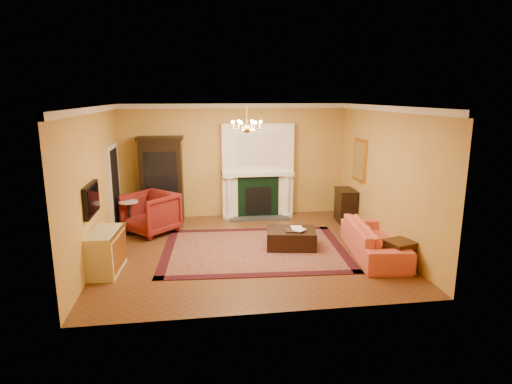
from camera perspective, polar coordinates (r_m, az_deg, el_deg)
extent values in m
cube|color=brown|center=(9.19, -1.16, -7.74)|extent=(6.00, 5.50, 0.02)
cube|color=white|center=(8.61, -1.25, 11.44)|extent=(6.00, 5.50, 0.02)
cube|color=gold|center=(11.48, -2.90, 4.19)|extent=(6.00, 0.02, 3.00)
cube|color=gold|center=(6.12, 1.98, -3.44)|extent=(6.00, 0.02, 3.00)
cube|color=gold|center=(8.93, -20.75, 0.90)|extent=(0.02, 5.50, 3.00)
cube|color=gold|center=(9.61, 16.91, 1.97)|extent=(0.02, 5.50, 3.00)
cube|color=white|center=(11.43, 0.19, 2.89)|extent=(1.90, 0.32, 2.50)
cube|color=silver|center=(11.17, 0.32, 5.78)|extent=(1.10, 0.01, 0.80)
cube|color=black|center=(11.40, 0.31, -0.72)|extent=(1.10, 0.02, 1.10)
cube|color=black|center=(11.42, 0.32, -1.21)|extent=(0.70, 0.02, 0.75)
cube|color=#333333|center=(11.42, 0.40, -3.45)|extent=(1.60, 0.50, 0.04)
cube|color=white|center=(11.38, 0.23, 2.49)|extent=(1.90, 0.44, 0.10)
cylinder|color=white|center=(11.30, -3.59, -0.67)|extent=(0.14, 0.14, 1.18)
cylinder|color=white|center=(11.52, 4.16, -0.41)|extent=(0.14, 0.14, 1.18)
cube|color=white|center=(11.31, -2.96, 11.38)|extent=(6.00, 0.08, 0.12)
cube|color=white|center=(8.76, -21.17, 10.17)|extent=(0.08, 5.50, 0.12)
cube|color=white|center=(9.44, 17.20, 10.58)|extent=(0.08, 5.50, 0.12)
cube|color=silver|center=(10.64, -18.39, 0.40)|extent=(0.08, 1.05, 2.10)
cube|color=black|center=(10.64, -18.20, 0.25)|extent=(0.02, 0.85, 1.95)
cube|color=black|center=(8.38, -21.12, -0.93)|extent=(0.08, 0.95, 0.58)
cube|color=black|center=(8.37, -20.82, -0.92)|extent=(0.01, 0.85, 0.48)
cube|color=gold|center=(10.84, 13.66, 4.13)|extent=(0.05, 0.76, 1.05)
cube|color=white|center=(10.83, 13.53, 4.13)|extent=(0.01, 0.62, 0.90)
cylinder|color=gold|center=(8.62, -1.25, 10.04)|extent=(0.03, 0.03, 0.40)
sphere|color=gold|center=(8.63, -1.24, 8.39)|extent=(0.16, 0.16, 0.16)
sphere|color=#FFE5B2|center=(8.66, 0.62, 9.33)|extent=(0.07, 0.07, 0.07)
sphere|color=#FFE5B2|center=(8.88, -0.53, 9.42)|extent=(0.07, 0.07, 0.07)
sphere|color=#FFE5B2|center=(8.85, -2.35, 9.39)|extent=(0.07, 0.07, 0.07)
sphere|color=#FFE5B2|center=(8.60, -3.12, 9.29)|extent=(0.07, 0.07, 0.07)
sphere|color=#FFE5B2|center=(8.37, -2.00, 9.20)|extent=(0.07, 0.07, 0.07)
sphere|color=#FFE5B2|center=(8.40, -0.08, 9.23)|extent=(0.07, 0.07, 0.07)
cube|color=#4E101A|center=(9.18, -0.23, -7.65)|extent=(4.03, 3.13, 0.02)
cube|color=black|center=(11.28, -12.45, 1.43)|extent=(1.08, 0.54, 2.10)
imported|color=maroon|center=(10.41, -13.89, -2.50)|extent=(1.43, 1.43, 1.07)
cylinder|color=black|center=(10.62, -16.40, -5.24)|extent=(0.31, 0.31, 0.04)
cylinder|color=black|center=(10.51, -16.53, -3.27)|extent=(0.07, 0.07, 0.71)
cylinder|color=white|center=(10.42, -16.66, -1.27)|extent=(0.45, 0.45, 0.03)
cube|color=beige|center=(8.44, -19.37, -7.49)|extent=(0.57, 1.08, 0.78)
imported|color=#CF5641|center=(9.07, 15.52, -5.50)|extent=(0.91, 2.31, 0.88)
cube|color=#351C0E|center=(8.60, 18.53, -7.99)|extent=(0.55, 0.55, 0.51)
cube|color=black|center=(11.31, 11.84, -1.84)|extent=(0.48, 0.77, 0.82)
cube|color=black|center=(9.27, 4.70, -6.16)|extent=(1.15, 0.92, 0.39)
cube|color=black|center=(9.14, 5.14, -5.10)|extent=(0.41, 0.33, 0.03)
imported|color=gray|center=(9.14, 4.76, -3.99)|extent=(0.23, 0.05, 0.31)
imported|color=gray|center=(9.09, 5.35, -4.23)|extent=(0.15, 0.15, 0.26)
cylinder|color=gray|center=(11.29, -2.86, 2.88)|extent=(0.11, 0.11, 0.09)
cone|color=#113E1C|center=(11.26, -2.87, 3.96)|extent=(0.16, 0.16, 0.34)
cylinder|color=gray|center=(11.47, 3.33, 3.04)|extent=(0.11, 0.11, 0.09)
cone|color=#113E1C|center=(11.44, 3.35, 4.12)|extent=(0.16, 0.16, 0.35)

